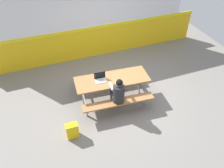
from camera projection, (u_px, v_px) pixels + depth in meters
ground_plane at (120, 96)px, 6.93m from camera, size 10.00×10.00×0.02m
accent_backdrop at (95, 24)px, 7.89m from camera, size 8.00×0.14×2.60m
picnic_table_main at (112, 83)px, 6.48m from camera, size 2.14×1.70×0.74m
student_nearer at (118, 92)px, 5.98m from camera, size 0.38×0.53×1.21m
laptop_silver at (100, 79)px, 6.30m from camera, size 0.34×0.24×0.22m
backpack_dark at (72, 131)px, 5.63m from camera, size 0.30×0.22×0.44m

